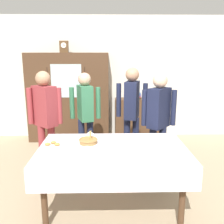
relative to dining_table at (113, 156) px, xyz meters
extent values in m
plane|color=tan|center=(0.00, 0.24, -0.68)|extent=(12.00, 12.00, 0.00)
cube|color=silver|center=(0.00, 2.89, 0.67)|extent=(6.40, 0.10, 2.70)
cylinder|color=#4C3321|center=(-0.75, -0.37, -0.31)|extent=(0.07, 0.07, 0.74)
cylinder|color=#4C3321|center=(0.75, -0.37, -0.31)|extent=(0.07, 0.07, 0.74)
cylinder|color=#4C3321|center=(-0.75, 0.45, -0.31)|extent=(0.07, 0.07, 0.74)
cylinder|color=#4C3321|center=(0.75, 0.45, -0.31)|extent=(0.07, 0.07, 0.74)
cube|color=silver|center=(0.00, 0.04, 0.08)|extent=(1.79, 1.10, 0.03)
cube|color=silver|center=(0.00, -0.51, -0.05)|extent=(1.79, 0.01, 0.24)
cube|color=#4C3321|center=(-0.90, 2.59, 0.28)|extent=(1.74, 0.45, 1.91)
cube|color=silver|center=(-0.90, 2.36, 0.66)|extent=(0.63, 0.01, 0.69)
cube|color=black|center=(-1.28, 2.36, 0.18)|extent=(0.01, 0.01, 1.52)
cube|color=black|center=(-0.52, 2.36, 0.18)|extent=(0.01, 0.01, 1.52)
cube|color=brown|center=(-0.95, 2.59, 1.35)|extent=(0.18, 0.10, 0.24)
cylinder|color=white|center=(-0.95, 2.54, 1.38)|extent=(0.11, 0.01, 0.11)
cube|color=black|center=(-0.95, 2.53, 1.39)|extent=(0.00, 0.00, 0.04)
cube|color=black|center=(-0.93, 2.53, 1.38)|extent=(0.05, 0.00, 0.00)
cube|color=#4C3321|center=(0.62, 2.64, -0.22)|extent=(1.00, 0.35, 0.91)
cube|color=#3D754C|center=(0.62, 2.64, 0.25)|extent=(0.14, 0.17, 0.03)
cube|color=#99332D|center=(0.62, 2.64, 0.28)|extent=(0.16, 0.22, 0.03)
cube|color=#664C7A|center=(0.62, 2.64, 0.31)|extent=(0.17, 0.23, 0.03)
cube|color=#2D5184|center=(0.62, 2.64, 0.34)|extent=(0.15, 0.18, 0.03)
cylinder|color=silver|center=(0.26, -0.05, 0.10)|extent=(0.13, 0.13, 0.01)
cylinder|color=silver|center=(0.26, -0.05, 0.13)|extent=(0.08, 0.08, 0.05)
torus|color=silver|center=(0.30, -0.05, 0.13)|extent=(0.04, 0.01, 0.04)
cylinder|color=#47230F|center=(0.26, -0.05, 0.15)|extent=(0.06, 0.06, 0.01)
cylinder|color=white|center=(-0.30, 0.42, 0.10)|extent=(0.13, 0.13, 0.01)
cylinder|color=white|center=(-0.30, 0.42, 0.13)|extent=(0.08, 0.08, 0.05)
torus|color=white|center=(-0.26, 0.42, 0.13)|extent=(0.04, 0.01, 0.04)
cylinder|color=white|center=(-0.30, -0.10, 0.10)|extent=(0.13, 0.13, 0.01)
cylinder|color=white|center=(-0.30, -0.10, 0.13)|extent=(0.08, 0.08, 0.05)
torus|color=white|center=(-0.26, -0.10, 0.13)|extent=(0.04, 0.01, 0.04)
cylinder|color=silver|center=(0.08, -0.09, 0.10)|extent=(0.13, 0.13, 0.01)
cylinder|color=silver|center=(0.08, -0.09, 0.13)|extent=(0.08, 0.08, 0.05)
torus|color=silver|center=(0.12, -0.09, 0.13)|extent=(0.04, 0.01, 0.04)
cylinder|color=white|center=(0.56, -0.27, 0.10)|extent=(0.13, 0.13, 0.01)
cylinder|color=white|center=(0.56, -0.27, 0.13)|extent=(0.08, 0.08, 0.05)
torus|color=white|center=(0.60, -0.27, 0.13)|extent=(0.04, 0.01, 0.04)
cylinder|color=#47230F|center=(0.56, -0.27, 0.15)|extent=(0.06, 0.06, 0.01)
cylinder|color=#9E7542|center=(-0.31, 0.19, 0.12)|extent=(0.22, 0.22, 0.05)
torus|color=#9E7542|center=(-0.31, 0.19, 0.15)|extent=(0.24, 0.24, 0.02)
cylinder|color=tan|center=(-0.28, 0.18, 0.20)|extent=(0.02, 0.02, 0.12)
cylinder|color=tan|center=(-0.28, 0.19, 0.20)|extent=(0.03, 0.04, 0.12)
cylinder|color=tan|center=(-0.28, 0.21, 0.20)|extent=(0.03, 0.04, 0.12)
cylinder|color=white|center=(-0.74, 0.09, 0.10)|extent=(0.28, 0.28, 0.01)
ellipsoid|color=#BC7F3D|center=(-0.68, 0.09, 0.13)|extent=(0.07, 0.05, 0.04)
ellipsoid|color=#BC7F3D|center=(-0.74, 0.15, 0.13)|extent=(0.07, 0.05, 0.04)
ellipsoid|color=#BC7F3D|center=(-0.80, 0.10, 0.13)|extent=(0.07, 0.05, 0.04)
cube|color=silver|center=(-0.23, -0.35, 0.10)|extent=(0.10, 0.01, 0.00)
ellipsoid|color=silver|center=(-0.17, -0.35, 0.10)|extent=(0.03, 0.02, 0.01)
cube|color=silver|center=(0.14, 0.23, 0.10)|extent=(0.10, 0.01, 0.00)
ellipsoid|color=silver|center=(0.20, 0.23, 0.10)|extent=(0.03, 0.02, 0.01)
cube|color=silver|center=(0.53, 0.36, 0.10)|extent=(0.10, 0.01, 0.00)
ellipsoid|color=silver|center=(0.58, 0.36, 0.10)|extent=(0.03, 0.02, 0.01)
cylinder|color=#191E38|center=(0.27, 1.27, -0.27)|extent=(0.11, 0.11, 0.82)
cylinder|color=#191E38|center=(0.42, 1.27, -0.27)|extent=(0.11, 0.11, 0.82)
cube|color=#191E38|center=(0.35, 1.27, 0.45)|extent=(0.29, 0.40, 0.62)
sphere|color=tan|center=(0.35, 1.27, 0.87)|extent=(0.22, 0.22, 0.22)
cylinder|color=#191E38|center=(0.13, 1.27, 0.45)|extent=(0.08, 0.08, 0.56)
cylinder|color=#191E38|center=(0.57, 1.27, 0.45)|extent=(0.08, 0.08, 0.56)
cylinder|color=#191E38|center=(-0.51, 1.32, -0.29)|extent=(0.11, 0.11, 0.78)
cylinder|color=#191E38|center=(-0.36, 1.32, -0.29)|extent=(0.11, 0.11, 0.78)
cube|color=#33704C|center=(-0.43, 1.32, 0.40)|extent=(0.30, 0.41, 0.59)
sphere|color=tan|center=(-0.43, 1.32, 0.80)|extent=(0.21, 0.21, 0.21)
cylinder|color=#33704C|center=(-0.65, 1.32, 0.40)|extent=(0.08, 0.08, 0.53)
cylinder|color=#33704C|center=(-0.21, 1.32, 0.40)|extent=(0.08, 0.08, 0.53)
cylinder|color=#191E38|center=(0.64, 0.82, -0.28)|extent=(0.11, 0.11, 0.80)
cylinder|color=#191E38|center=(0.79, 0.82, -0.28)|extent=(0.11, 0.11, 0.80)
cube|color=#191E38|center=(0.71, 0.82, 0.42)|extent=(0.39, 0.40, 0.60)
sphere|color=#DBB293|center=(0.71, 0.82, 0.82)|extent=(0.22, 0.22, 0.22)
cylinder|color=#191E38|center=(0.49, 0.82, 0.42)|extent=(0.08, 0.08, 0.54)
cylinder|color=#191E38|center=(0.93, 0.82, 0.42)|extent=(0.08, 0.08, 0.54)
cylinder|color=#933338|center=(-1.08, 0.90, -0.27)|extent=(0.11, 0.11, 0.81)
cylinder|color=#933338|center=(-0.93, 0.90, -0.27)|extent=(0.11, 0.11, 0.81)
cube|color=#933338|center=(-1.01, 0.90, 0.44)|extent=(0.40, 0.39, 0.61)
sphere|color=tan|center=(-1.01, 0.90, 0.85)|extent=(0.22, 0.22, 0.22)
cylinder|color=#933338|center=(-1.23, 0.90, 0.44)|extent=(0.08, 0.08, 0.55)
cylinder|color=#933338|center=(-0.79, 0.90, 0.44)|extent=(0.08, 0.08, 0.55)
camera|label=1|loc=(-0.07, -2.79, 1.20)|focal=39.86mm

